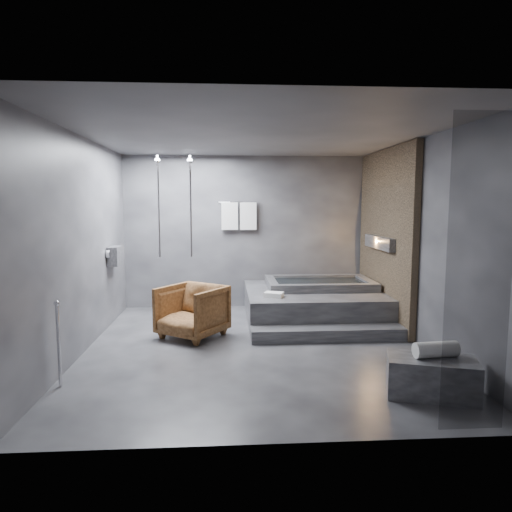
{
  "coord_description": "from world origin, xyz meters",
  "views": [
    {
      "loc": [
        -0.39,
        -5.96,
        1.93
      ],
      "look_at": [
        0.02,
        0.3,
        1.21
      ],
      "focal_mm": 32.0,
      "sensor_mm": 36.0,
      "label": 1
    }
  ],
  "objects": [
    {
      "name": "room",
      "position": [
        0.4,
        0.24,
        1.73
      ],
      "size": [
        5.0,
        5.04,
        2.82
      ],
      "color": "#29292B",
      "rests_on": "ground"
    },
    {
      "name": "tub_deck",
      "position": [
        1.05,
        1.45,
        0.25
      ],
      "size": [
        2.2,
        2.0,
        0.5
      ],
      "primitive_type": "cube",
      "color": "#2D2D30",
      "rests_on": "ground"
    },
    {
      "name": "tub_step",
      "position": [
        1.05,
        0.27,
        0.09
      ],
      "size": [
        2.2,
        0.36,
        0.18
      ],
      "primitive_type": "cube",
      "color": "#2D2D30",
      "rests_on": "ground"
    },
    {
      "name": "concrete_bench",
      "position": [
        1.67,
        -1.67,
        0.19
      ],
      "size": [
        0.96,
        0.71,
        0.39
      ],
      "primitive_type": "cube",
      "rotation": [
        0.0,
        0.0,
        -0.3
      ],
      "color": "#343537",
      "rests_on": "ground"
    },
    {
      "name": "driftwood_chair",
      "position": [
        -0.89,
        0.55,
        0.38
      ],
      "size": [
        1.14,
        1.15,
        0.76
      ],
      "primitive_type": "imported",
      "rotation": [
        0.0,
        0.0,
        -0.62
      ],
      "color": "#402410",
      "rests_on": "ground"
    },
    {
      "name": "rolled_towel",
      "position": [
        1.72,
        -1.64,
        0.47
      ],
      "size": [
        0.46,
        0.2,
        0.16
      ],
      "primitive_type": "cylinder",
      "rotation": [
        0.0,
        1.57,
        0.09
      ],
      "color": "silver",
      "rests_on": "concrete_bench"
    },
    {
      "name": "deck_towel",
      "position": [
        0.34,
        0.89,
        0.54
      ],
      "size": [
        0.33,
        0.29,
        0.07
      ],
      "primitive_type": "cube",
      "rotation": [
        0.0,
        0.0,
        -0.36
      ],
      "color": "white",
      "rests_on": "tub_deck"
    }
  ]
}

